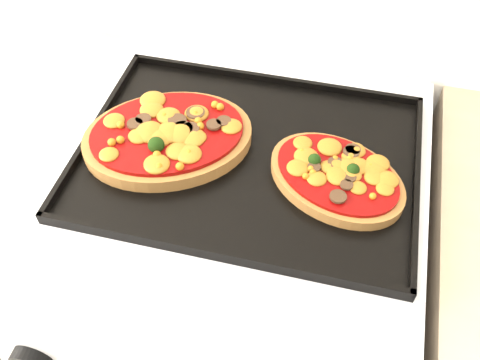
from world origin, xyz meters
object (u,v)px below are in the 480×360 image
(pizza_left, at_px, (168,135))
(pizza_right, at_px, (337,176))
(stove, at_px, (232,309))
(baking_tray, at_px, (248,155))

(pizza_left, relative_size, pizza_right, 1.25)
(pizza_left, distance_m, pizza_right, 0.26)
(stove, relative_size, baking_tray, 1.79)
(pizza_right, bearing_deg, baking_tray, 171.73)
(stove, xyz_separation_m, pizza_right, (0.16, 0.00, 0.48))
(pizza_left, bearing_deg, baking_tray, 2.80)
(stove, bearing_deg, baking_tray, 44.37)
(baking_tray, distance_m, pizza_right, 0.14)
(stove, bearing_deg, pizza_right, 1.32)
(baking_tray, relative_size, pizza_right, 2.45)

